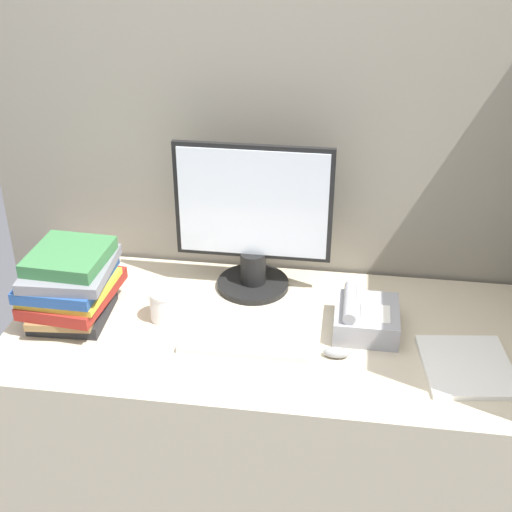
{
  "coord_description": "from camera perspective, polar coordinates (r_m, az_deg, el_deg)",
  "views": [
    {
      "loc": [
        0.21,
        -1.34,
        1.94
      ],
      "look_at": [
        -0.04,
        0.39,
        0.95
      ],
      "focal_mm": 50.0,
      "sensor_mm": 36.0,
      "label": 1
    }
  ],
  "objects": [
    {
      "name": "paper_pile",
      "position": [
        2.02,
        16.54,
        -8.45
      ],
      "size": [
        0.27,
        0.29,
        0.01
      ],
      "color": "white",
      "rests_on": "desk"
    },
    {
      "name": "book_stack",
      "position": [
        2.15,
        -14.63,
        -2.2
      ],
      "size": [
        0.25,
        0.31,
        0.22
      ],
      "color": "#262628",
      "rests_on": "desk"
    },
    {
      "name": "keyboard",
      "position": [
        2.03,
        -0.82,
        -6.69
      ],
      "size": [
        0.37,
        0.16,
        0.02
      ],
      "color": "silver",
      "rests_on": "desk"
    },
    {
      "name": "coffee_cup",
      "position": [
        2.12,
        -7.32,
        -3.9
      ],
      "size": [
        0.09,
        0.09,
        0.1
      ],
      "color": "white",
      "rests_on": "desk"
    },
    {
      "name": "desk",
      "position": [
        2.32,
        0.79,
        -13.2
      ],
      "size": [
        1.51,
        0.71,
        0.73
      ],
      "color": "beige",
      "rests_on": "ground_plane"
    },
    {
      "name": "mouse",
      "position": [
        1.99,
        6.44,
        -7.68
      ],
      "size": [
        0.07,
        0.04,
        0.03
      ],
      "color": "gray",
      "rests_on": "desk"
    },
    {
      "name": "monitor",
      "position": [
        2.18,
        -0.24,
        2.43
      ],
      "size": [
        0.48,
        0.23,
        0.48
      ],
      "color": "black",
      "rests_on": "desk"
    },
    {
      "name": "desk_telephone",
      "position": [
        2.09,
        8.72,
        -4.91
      ],
      "size": [
        0.18,
        0.2,
        0.11
      ],
      "color": "#99999E",
      "rests_on": "desk"
    },
    {
      "name": "cubicle_panel_rear",
      "position": [
        2.36,
        2.1,
        2.15
      ],
      "size": [
        1.91,
        0.04,
        1.71
      ],
      "color": "gray",
      "rests_on": "ground_plane"
    }
  ]
}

